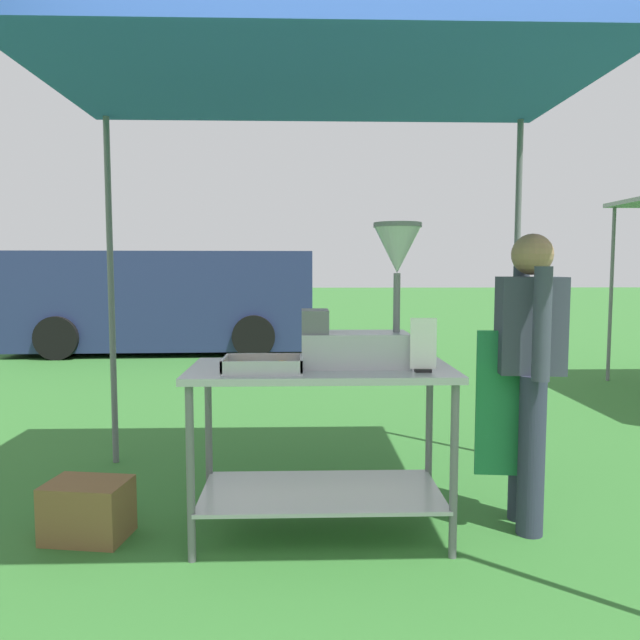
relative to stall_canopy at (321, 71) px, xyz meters
The scene contains 9 objects.
ground_plane 5.61m from the stall_canopy, 87.69° to the left, with size 70.00×70.00×0.00m, color #33702D.
stall_canopy is the anchor object (origin of this frame).
donut_cart 1.80m from the stall_canopy, 90.00° to the right, with size 1.38×0.68×0.91m.
donut_tray 1.56m from the stall_canopy, 141.81° to the right, with size 0.40×0.29×0.07m.
donut_fryer 1.29m from the stall_canopy, 20.35° to the right, with size 0.63×0.28×0.75m.
menu_sign 1.53m from the stall_canopy, 28.56° to the right, with size 0.13×0.05×0.27m.
vendor 1.91m from the stall_canopy, ahead, with size 0.46×0.54×1.61m.
supply_crate 2.61m from the stall_canopy, behind, with size 0.46×0.35×0.31m.
van_navy 7.80m from the stall_canopy, 108.32° to the left, with size 4.97×2.22×1.69m.
Camera 1 is at (-0.31, -2.31, 1.43)m, focal length 34.21 mm.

